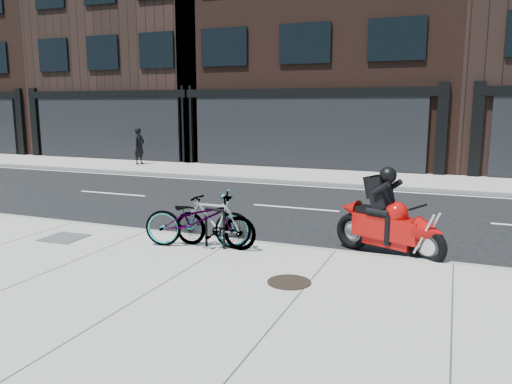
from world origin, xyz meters
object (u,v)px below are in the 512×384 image
at_px(bicycle_front, 198,219).
at_px(bicycle_rear, 214,221).
at_px(pedestrian, 139,146).
at_px(manhole_cover, 289,282).
at_px(bike_rack, 215,225).
at_px(motorcycle, 393,222).
at_px(utility_grate, 64,238).

bearing_deg(bicycle_front, bicycle_rear, -92.80).
distance_m(bicycle_rear, pedestrian, 14.03).
height_order(bicycle_rear, manhole_cover, bicycle_rear).
height_order(bicycle_front, manhole_cover, bicycle_front).
distance_m(bike_rack, pedestrian, 14.04).
xyz_separation_m(motorcycle, manhole_cover, (-1.23, -2.25, -0.54)).
xyz_separation_m(bicycle_front, manhole_cover, (2.17, -1.20, -0.52)).
xyz_separation_m(bicycle_rear, manhole_cover, (1.86, -1.26, -0.49)).
xyz_separation_m(manhole_cover, utility_grate, (-4.95, 0.74, 0.00)).
bearing_deg(bicycle_rear, manhole_cover, 55.45).
relative_size(bicycle_rear, motorcycle, 0.78).
bearing_deg(pedestrian, motorcycle, -124.99).
bearing_deg(bicycle_front, bike_rack, -93.19).
distance_m(bicycle_front, motorcycle, 3.56).
relative_size(bicycle_rear, utility_grate, 2.20).
distance_m(bike_rack, bicycle_rear, 0.06).
bearing_deg(bike_rack, motorcycle, 17.73).
height_order(bike_rack, bicycle_rear, bicycle_rear).
height_order(bike_rack, utility_grate, bike_rack).
distance_m(motorcycle, utility_grate, 6.38).
relative_size(bicycle_front, bicycle_rear, 1.21).
bearing_deg(manhole_cover, motorcycle, 61.30).
relative_size(motorcycle, pedestrian, 1.28).
relative_size(motorcycle, manhole_cover, 3.20).
xyz_separation_m(bike_rack, bicycle_rear, (-0.01, 0.00, 0.06)).
relative_size(bicycle_rear, manhole_cover, 2.50).
xyz_separation_m(bicycle_front, bicycle_rear, (0.31, 0.06, -0.03)).
bearing_deg(bike_rack, bicycle_rear, 180.00).
bearing_deg(bike_rack, utility_grate, -170.51).
bearing_deg(utility_grate, manhole_cover, -8.54).
xyz_separation_m(bike_rack, bicycle_front, (-0.32, -0.06, 0.09)).
bearing_deg(pedestrian, manhole_cover, -133.94).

